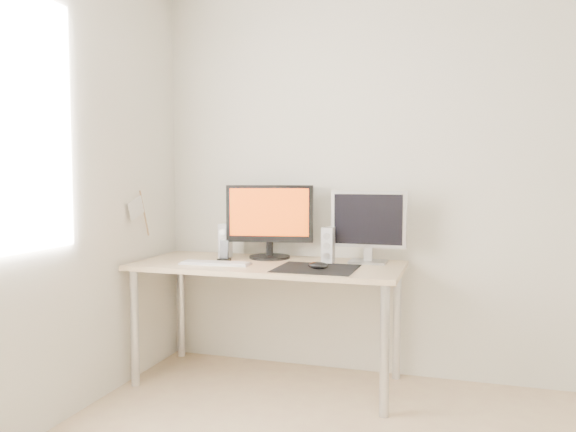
# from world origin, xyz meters

# --- Properties ---
(wall_back) EXTENTS (3.50, 0.00, 3.50)m
(wall_back) POSITION_xyz_m (0.00, 1.75, 1.25)
(wall_back) COLOR white
(wall_back) RESTS_ON ground
(mousepad) EXTENTS (0.45, 0.40, 0.00)m
(mousepad) POSITION_xyz_m (-0.60, 1.27, 0.73)
(mousepad) COLOR black
(mousepad) RESTS_ON desk
(mouse) EXTENTS (0.12, 0.07, 0.04)m
(mouse) POSITION_xyz_m (-0.58, 1.24, 0.75)
(mouse) COLOR black
(mouse) RESTS_ON mousepad
(desk) EXTENTS (1.60, 0.70, 0.73)m
(desk) POSITION_xyz_m (-0.93, 1.38, 0.65)
(desk) COLOR #D1B587
(desk) RESTS_ON ground
(main_monitor) EXTENTS (0.55, 0.30, 0.47)m
(main_monitor) POSITION_xyz_m (-0.98, 1.57, 0.98)
(main_monitor) COLOR black
(main_monitor) RESTS_ON desk
(second_monitor) EXTENTS (0.45, 0.16, 0.43)m
(second_monitor) POSITION_xyz_m (-0.35, 1.56, 0.97)
(second_monitor) COLOR #AAAAAC
(second_monitor) RESTS_ON desk
(speaker_left) EXTENTS (0.07, 0.08, 0.22)m
(speaker_left) POSITION_xyz_m (-1.28, 1.54, 0.84)
(speaker_left) COLOR white
(speaker_left) RESTS_ON desk
(speaker_right) EXTENTS (0.07, 0.08, 0.22)m
(speaker_right) POSITION_xyz_m (-0.59, 1.50, 0.84)
(speaker_right) COLOR silver
(speaker_right) RESTS_ON desk
(keyboard) EXTENTS (0.43, 0.14, 0.02)m
(keyboard) POSITION_xyz_m (-1.21, 1.24, 0.74)
(keyboard) COLOR silver
(keyboard) RESTS_ON desk
(phone_dock) EXTENTS (0.07, 0.06, 0.13)m
(phone_dock) POSITION_xyz_m (-1.22, 1.39, 0.77)
(phone_dock) COLOR black
(phone_dock) RESTS_ON desk
(pennant) EXTENTS (0.01, 0.23, 0.29)m
(pennant) POSITION_xyz_m (-1.72, 1.24, 1.05)
(pennant) COLOR #A57F54
(pennant) RESTS_ON wall_left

